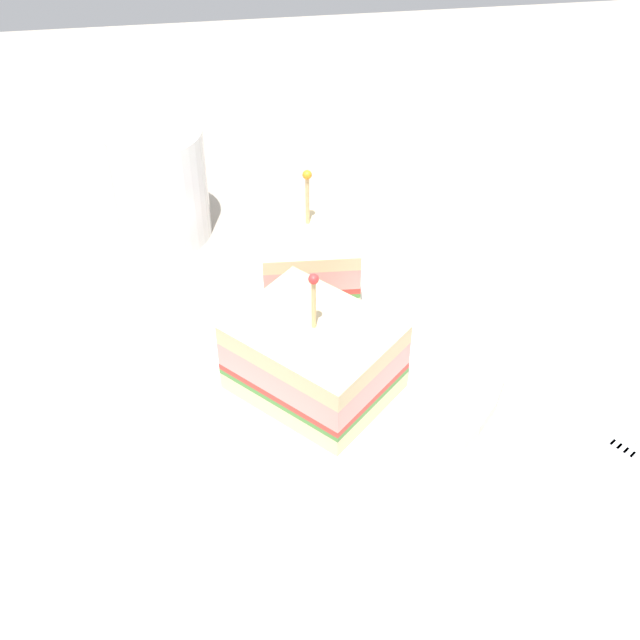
{
  "coord_description": "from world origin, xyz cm",
  "views": [
    {
      "loc": [
        5.92,
        48.87,
        47.46
      ],
      "look_at": [
        0.0,
        0.0,
        3.04
      ],
      "focal_mm": 51.8,
      "sensor_mm": 36.0,
      "label": 1
    }
  ],
  "objects_px": {
    "sandwich_half_back": "(311,248)",
    "fork": "(600,472)",
    "napkin": "(599,532)",
    "sandwich_half_front": "(314,357)",
    "plate": "(320,345)",
    "drink_glass": "(160,187)"
  },
  "relations": [
    {
      "from": "plate",
      "to": "drink_glass",
      "type": "height_order",
      "value": "drink_glass"
    },
    {
      "from": "plate",
      "to": "sandwich_half_back",
      "type": "relative_size",
      "value": 2.82
    },
    {
      "from": "plate",
      "to": "drink_glass",
      "type": "distance_m",
      "value": 0.2
    },
    {
      "from": "sandwich_half_front",
      "to": "sandwich_half_back",
      "type": "height_order",
      "value": "sandwich_half_front"
    },
    {
      "from": "sandwich_half_front",
      "to": "napkin",
      "type": "distance_m",
      "value": 0.21
    },
    {
      "from": "plate",
      "to": "napkin",
      "type": "distance_m",
      "value": 0.23
    },
    {
      "from": "fork",
      "to": "napkin",
      "type": "bearing_deg",
      "value": 70.22
    },
    {
      "from": "sandwich_half_back",
      "to": "fork",
      "type": "bearing_deg",
      "value": 127.36
    },
    {
      "from": "sandwich_half_back",
      "to": "fork",
      "type": "xyz_separation_m",
      "value": [
        -0.16,
        0.21,
        -0.03
      ]
    },
    {
      "from": "plate",
      "to": "napkin",
      "type": "xyz_separation_m",
      "value": [
        -0.15,
        0.18,
        -0.0
      ]
    },
    {
      "from": "drink_glass",
      "to": "fork",
      "type": "xyz_separation_m",
      "value": [
        -0.28,
        0.3,
        -0.04
      ]
    },
    {
      "from": "sandwich_half_front",
      "to": "drink_glass",
      "type": "xyz_separation_m",
      "value": [
        0.1,
        -0.21,
        0.01
      ]
    },
    {
      "from": "drink_glass",
      "to": "napkin",
      "type": "xyz_separation_m",
      "value": [
        -0.26,
        0.34,
        -0.05
      ]
    },
    {
      "from": "sandwich_half_back",
      "to": "drink_glass",
      "type": "height_order",
      "value": "sandwich_half_back"
    },
    {
      "from": "drink_glass",
      "to": "fork",
      "type": "relative_size",
      "value": 1.0
    },
    {
      "from": "drink_glass",
      "to": "fork",
      "type": "bearing_deg",
      "value": 133.15
    },
    {
      "from": "plate",
      "to": "sandwich_half_back",
      "type": "xyz_separation_m",
      "value": [
        -0.0,
        -0.08,
        0.03
      ]
    },
    {
      "from": "sandwich_half_front",
      "to": "napkin",
      "type": "relative_size",
      "value": 1.18
    },
    {
      "from": "napkin",
      "to": "plate",
      "type": "bearing_deg",
      "value": -50.25
    },
    {
      "from": "plate",
      "to": "fork",
      "type": "xyz_separation_m",
      "value": [
        -0.17,
        0.14,
        -0.0
      ]
    },
    {
      "from": "plate",
      "to": "fork",
      "type": "distance_m",
      "value": 0.21
    },
    {
      "from": "sandwich_half_front",
      "to": "drink_glass",
      "type": "bearing_deg",
      "value": -63.54
    }
  ]
}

